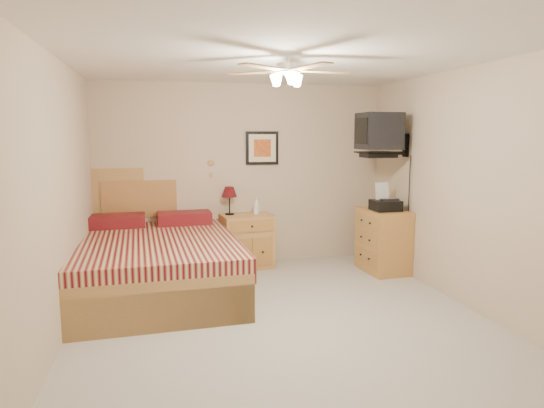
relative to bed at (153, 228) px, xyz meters
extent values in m
plane|color=#ACA69B|center=(1.22, -1.12, -0.76)|extent=(4.50, 4.50, 0.00)
cube|color=white|center=(1.22, -1.12, 1.74)|extent=(4.00, 4.50, 0.04)
cube|color=#C1AB8E|center=(1.22, 1.13, 0.49)|extent=(4.00, 0.04, 2.50)
cube|color=#C1AB8E|center=(1.22, -3.37, 0.49)|extent=(4.00, 0.04, 2.50)
cube|color=#C1AB8E|center=(-0.78, -1.12, 0.49)|extent=(0.04, 4.50, 2.50)
cube|color=#C1AB8E|center=(3.22, -1.12, 0.49)|extent=(0.04, 4.50, 2.50)
cube|color=#A77640|center=(1.22, 0.88, -0.40)|extent=(0.71, 0.56, 0.72)
imported|color=white|center=(1.36, 0.91, 0.08)|extent=(0.12, 0.12, 0.24)
cube|color=black|center=(1.49, 1.11, 0.86)|extent=(0.46, 0.04, 0.46)
cube|color=#AB7A33|center=(2.95, 0.27, -0.35)|extent=(0.53, 0.73, 0.83)
imported|color=tan|center=(2.89, 0.55, 0.08)|extent=(0.32, 0.36, 0.03)
imported|color=gray|center=(2.93, 0.57, 0.11)|extent=(0.25, 0.30, 0.02)
camera|label=1|loc=(0.11, -5.52, 1.05)|focal=32.00mm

